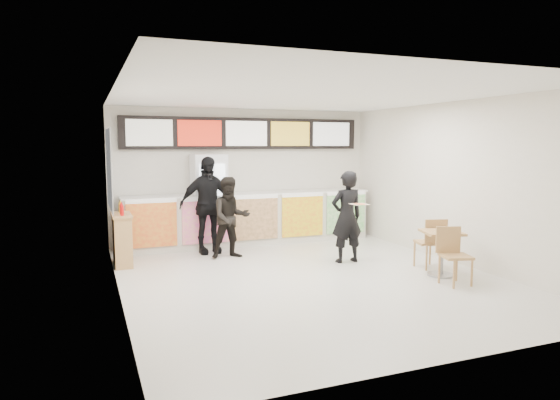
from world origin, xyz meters
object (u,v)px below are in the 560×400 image
condiment_ledge (122,239)px  customer_left (231,218)px  cafe_table (442,245)px  service_counter (251,218)px  customer_main (347,217)px  customer_mid (207,205)px  drinks_fridge (209,201)px

condiment_ledge → customer_left: bearing=-4.8°
cafe_table → condiment_ledge: size_ratio=1.42×
service_counter → customer_main: (1.12, -2.35, 0.29)m
customer_left → customer_mid: (-0.32, 0.61, 0.19)m
service_counter → drinks_fridge: drinks_fridge is taller
customer_main → cafe_table: (1.01, -1.45, -0.33)m
customer_left → condiment_ledge: (-2.01, 0.17, -0.31)m
customer_main → customer_mid: bearing=-38.4°
customer_main → condiment_ledge: 4.17m
customer_main → customer_left: 2.24m
drinks_fridge → customer_left: size_ratio=1.26×
condiment_ledge → customer_mid: bearing=14.5°
service_counter → customer_left: 1.47m
drinks_fridge → customer_left: 1.25m
service_counter → drinks_fridge: 1.03m
cafe_table → customer_mid: bearing=152.0°
customer_mid → drinks_fridge: bearing=66.8°
drinks_fridge → cafe_table: bearing=-51.2°
customer_main → cafe_table: 1.80m
service_counter → cafe_table: size_ratio=3.47×
service_counter → customer_main: bearing=-64.4°
condiment_ledge → service_counter: bearing=20.4°
drinks_fridge → cafe_table: size_ratio=1.25×
customer_main → customer_mid: customer_mid is taller
drinks_fridge → cafe_table: (3.07, -3.81, -0.47)m
customer_left → cafe_table: bearing=-41.1°
customer_main → customer_mid: (-2.25, 1.74, 0.12)m
customer_left → cafe_table: size_ratio=0.99×
drinks_fridge → customer_main: size_ratio=1.16×
customer_mid → cafe_table: size_ratio=1.23×
customer_mid → cafe_table: bearing=-50.7°
drinks_fridge → customer_left: (0.13, -1.23, -0.21)m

